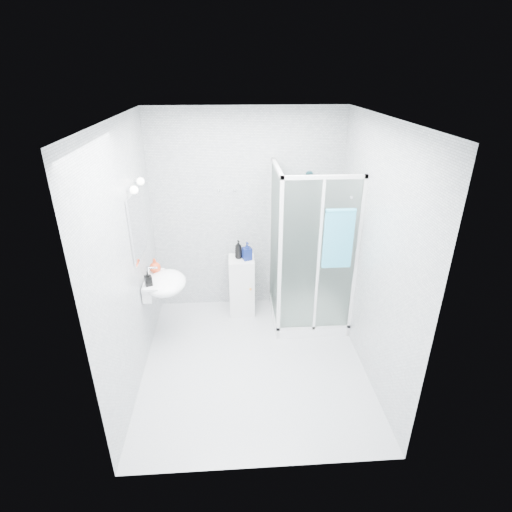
{
  "coord_description": "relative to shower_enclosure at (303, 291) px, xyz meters",
  "views": [
    {
      "loc": [
        -0.21,
        -3.51,
        2.99
      ],
      "look_at": [
        0.05,
        0.35,
        1.15
      ],
      "focal_mm": 28.0,
      "sensor_mm": 36.0,
      "label": 1
    }
  ],
  "objects": [
    {
      "name": "mirror",
      "position": [
        -1.85,
        -0.32,
        1.05
      ],
      "size": [
        0.02,
        0.6,
        0.7
      ],
      "primitive_type": "cube",
      "color": "white",
      "rests_on": "room"
    },
    {
      "name": "vanity_lights",
      "position": [
        -1.8,
        -0.32,
        1.47
      ],
      "size": [
        0.1,
        0.4,
        0.08
      ],
      "color": "silver",
      "rests_on": "room"
    },
    {
      "name": "wall_hooks",
      "position": [
        -0.92,
        0.49,
        1.17
      ],
      "size": [
        0.23,
        0.06,
        0.03
      ],
      "color": "silver",
      "rests_on": "room"
    },
    {
      "name": "storage_cabinet",
      "position": [
        -0.76,
        0.28,
        -0.05
      ],
      "size": [
        0.33,
        0.35,
        0.79
      ],
      "rotation": [
        0.0,
        0.0,
        -0.01
      ],
      "color": "silver",
      "rests_on": "ground"
    },
    {
      "name": "wall_basin",
      "position": [
        -1.66,
        -0.32,
        0.35
      ],
      "size": [
        0.46,
        0.56,
        0.35
      ],
      "color": "white",
      "rests_on": "ground"
    },
    {
      "name": "shower_enclosure",
      "position": [
        0.0,
        0.0,
        0.0
      ],
      "size": [
        0.9,
        0.95,
        2.0
      ],
      "color": "white",
      "rests_on": "ground"
    },
    {
      "name": "soap_dispenser_orange",
      "position": [
        -1.76,
        -0.16,
        0.5
      ],
      "size": [
        0.16,
        0.16,
        0.17
      ],
      "primitive_type": "imported",
      "rotation": [
        0.0,
        0.0,
        0.29
      ],
      "color": "red",
      "rests_on": "wall_basin"
    },
    {
      "name": "shampoo_bottle_b",
      "position": [
        -0.69,
        0.26,
        0.46
      ],
      "size": [
        0.13,
        0.14,
        0.24
      ],
      "primitive_type": "imported",
      "rotation": [
        0.0,
        0.0,
        0.31
      ],
      "color": "navy",
      "rests_on": "storage_cabinet"
    },
    {
      "name": "soap_dispenser_black",
      "position": [
        -1.78,
        -0.47,
        0.5
      ],
      "size": [
        0.1,
        0.1,
        0.16
      ],
      "primitive_type": "imported",
      "rotation": [
        0.0,
        0.0,
        0.4
      ],
      "color": "black",
      "rests_on": "wall_basin"
    },
    {
      "name": "room",
      "position": [
        -0.67,
        -0.77,
        0.85
      ],
      "size": [
        2.4,
        2.6,
        2.6
      ],
      "color": "#B9BDBF",
      "rests_on": "ground"
    },
    {
      "name": "hand_towel",
      "position": [
        0.27,
        -0.4,
        0.89
      ],
      "size": [
        0.32,
        0.05,
        0.68
      ],
      "color": "#34A0C7",
      "rests_on": "shower_enclosure"
    },
    {
      "name": "shampoo_bottle_a",
      "position": [
        -0.79,
        0.3,
        0.46
      ],
      "size": [
        0.12,
        0.12,
        0.24
      ],
      "primitive_type": "imported",
      "rotation": [
        0.0,
        0.0,
        0.29
      ],
      "color": "black",
      "rests_on": "storage_cabinet"
    }
  ]
}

